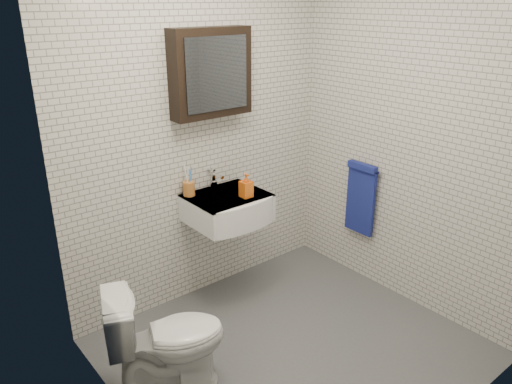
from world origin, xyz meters
The scene contains 9 objects.
ground centered at (0.00, 0.00, 0.01)m, with size 2.20×2.00×0.01m, color #505358.
room_shell centered at (0.00, 0.00, 1.47)m, with size 2.22×2.02×2.51m.
washbasin centered at (0.05, 0.73, 0.76)m, with size 0.55×0.50×0.20m.
faucet centered at (0.05, 0.93, 0.92)m, with size 0.06×0.20×0.15m.
mirror_cabinet centered at (0.05, 0.93, 1.70)m, with size 0.60×0.15×0.60m.
towel_rail centered at (1.04, 0.35, 0.72)m, with size 0.09×0.30×0.58m.
toothbrush_cup centered at (-0.16, 0.94, 0.91)m, with size 0.11×0.11×0.23m.
soap_bottle centered at (0.14, 0.66, 0.94)m, with size 0.08×0.08×0.18m, color #E05417.
toilet centered at (-0.80, 0.22, 0.34)m, with size 0.38×0.67×0.68m, color white.
Camera 1 is at (-1.90, -1.95, 2.18)m, focal length 35.00 mm.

